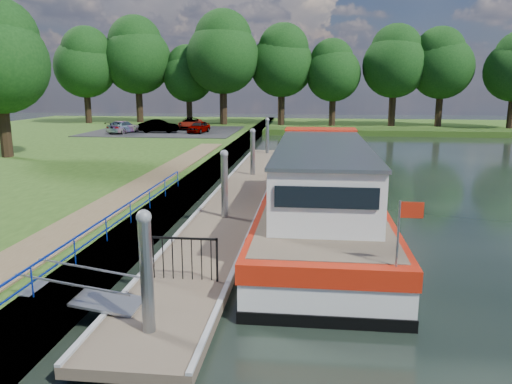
# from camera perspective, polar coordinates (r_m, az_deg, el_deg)

# --- Properties ---
(ground) EXTENTS (160.00, 160.00, 0.00)m
(ground) POSITION_cam_1_polar(r_m,az_deg,el_deg) (11.37, -11.18, -15.90)
(ground) COLOR black
(ground) RESTS_ON ground
(bank_edge) EXTENTS (1.10, 90.00, 0.78)m
(bank_edge) POSITION_cam_1_polar(r_m,az_deg,el_deg) (25.67, -6.69, 1.09)
(bank_edge) COLOR #473D2D
(bank_edge) RESTS_ON ground
(far_bank) EXTENTS (60.00, 18.00, 0.60)m
(far_bank) POSITION_cam_1_polar(r_m,az_deg,el_deg) (62.36, 14.58, 7.25)
(far_bank) COLOR #274714
(far_bank) RESTS_ON ground
(footpath) EXTENTS (1.60, 40.00, 0.05)m
(footpath) POSITION_cam_1_polar(r_m,az_deg,el_deg) (19.63, -16.60, -1.58)
(footpath) COLOR brown
(footpath) RESTS_ON riverbank
(carpark) EXTENTS (14.00, 12.00, 0.06)m
(carpark) POSITION_cam_1_polar(r_m,az_deg,el_deg) (49.81, -10.30, 6.86)
(carpark) COLOR black
(carpark) RESTS_ON riverbank
(blue_fence) EXTENTS (0.04, 18.04, 0.72)m
(blue_fence) POSITION_cam_1_polar(r_m,az_deg,el_deg) (14.43, -18.31, -4.51)
(blue_fence) COLOR #0C2DBF
(blue_fence) RESTS_ON riverbank
(pontoon) EXTENTS (2.50, 30.00, 0.56)m
(pontoon) POSITION_cam_1_polar(r_m,az_deg,el_deg) (23.33, -1.67, -0.47)
(pontoon) COLOR brown
(pontoon) RESTS_ON ground
(mooring_piles) EXTENTS (0.30, 27.30, 3.55)m
(mooring_piles) POSITION_cam_1_polar(r_m,az_deg,el_deg) (23.11, -1.69, 2.18)
(mooring_piles) COLOR gray
(mooring_piles) RESTS_ON ground
(gangway) EXTENTS (2.58, 1.00, 0.92)m
(gangway) POSITION_cam_1_polar(r_m,az_deg,el_deg) (12.17, -19.09, -11.16)
(gangway) COLOR #A5A8AD
(gangway) RESTS_ON ground
(gate_panel) EXTENTS (1.85, 0.05, 1.15)m
(gate_panel) POSITION_cam_1_polar(r_m,az_deg,el_deg) (12.85, -8.46, -6.83)
(gate_panel) COLOR black
(gate_panel) RESTS_ON ground
(barge) EXTENTS (4.36, 21.15, 4.78)m
(barge) POSITION_cam_1_polar(r_m,az_deg,el_deg) (21.12, 7.32, 0.59)
(barge) COLOR black
(barge) RESTS_ON ground
(horizon_trees) EXTENTS (54.38, 10.03, 12.87)m
(horizon_trees) POSITION_cam_1_polar(r_m,az_deg,el_deg) (58.46, 1.70, 14.83)
(horizon_trees) COLOR #332316
(horizon_trees) RESTS_ON ground
(car_a) EXTENTS (1.82, 3.39, 1.10)m
(car_a) POSITION_cam_1_polar(r_m,az_deg,el_deg) (47.26, -6.56, 7.40)
(car_a) COLOR #999999
(car_a) RESTS_ON carpark
(car_b) EXTENTS (3.71, 1.54, 1.19)m
(car_b) POSITION_cam_1_polar(r_m,az_deg,el_deg) (48.24, -11.04, 7.41)
(car_b) COLOR #999999
(car_b) RESTS_ON carpark
(car_c) EXTENTS (2.31, 4.13, 1.13)m
(car_c) POSITION_cam_1_polar(r_m,az_deg,el_deg) (48.43, -14.95, 7.21)
(car_c) COLOR #999999
(car_c) RESTS_ON carpark
(car_d) EXTENTS (2.08, 4.19, 1.14)m
(car_d) POSITION_cam_1_polar(r_m,az_deg,el_deg) (51.34, -7.52, 7.78)
(car_d) COLOR #999999
(car_d) RESTS_ON carpark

